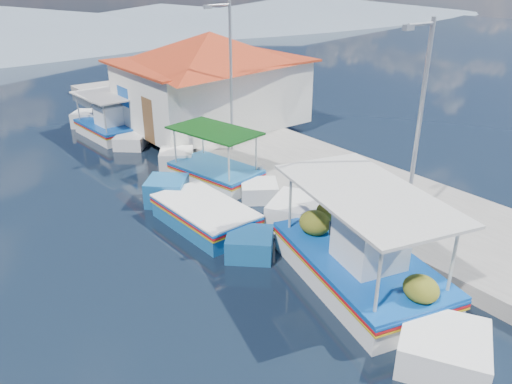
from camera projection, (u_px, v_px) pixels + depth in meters
ground at (348, 340)px, 11.13m from camera, size 160.00×160.00×0.00m
quay at (338, 183)px, 18.65m from camera, size 5.00×44.00×0.50m
bollards at (311, 194)px, 16.78m from camera, size 0.20×17.20×0.30m
main_caique at (356, 264)px, 12.97m from camera, size 4.07×8.64×2.94m
caique_green_canopy at (215, 173)px, 19.24m from camera, size 2.70×6.22×2.37m
caique_blue_hull at (204, 217)px, 15.99m from camera, size 2.07×6.48×1.15m
caique_far at (107, 128)px, 24.54m from camera, size 2.18×6.53×2.29m
harbor_building at (211, 77)px, 24.28m from camera, size 10.49×10.49×4.40m
lamp_post_near at (418, 120)px, 13.51m from camera, size 1.21×0.14×6.00m
lamp_post_far at (229, 71)px, 20.01m from camera, size 1.21×0.14×6.00m
mountain_ridge at (10, 24)px, 54.39m from camera, size 171.40×96.00×5.50m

